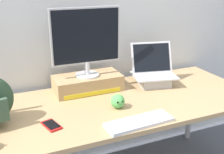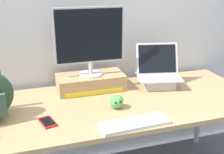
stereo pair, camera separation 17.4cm
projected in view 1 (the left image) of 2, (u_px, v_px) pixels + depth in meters
back_wall at (86, 6)px, 2.13m from camera, size 7.00×0.10×2.60m
desk at (112, 110)px, 1.91m from camera, size 2.04×0.81×0.71m
toner_box_yellow at (88, 83)px, 2.07m from camera, size 0.49×0.24×0.11m
desktop_monitor at (86, 40)px, 1.96m from camera, size 0.50×0.17×0.49m
open_laptop at (154, 76)px, 2.18m from camera, size 0.37×0.31×0.31m
external_keyboard at (139, 122)px, 1.62m from camera, size 0.41×0.16×0.02m
cell_phone at (51, 125)px, 1.59m from camera, size 0.10×0.15×0.01m
plush_toy at (117, 101)px, 1.80m from camera, size 0.09×0.09×0.09m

